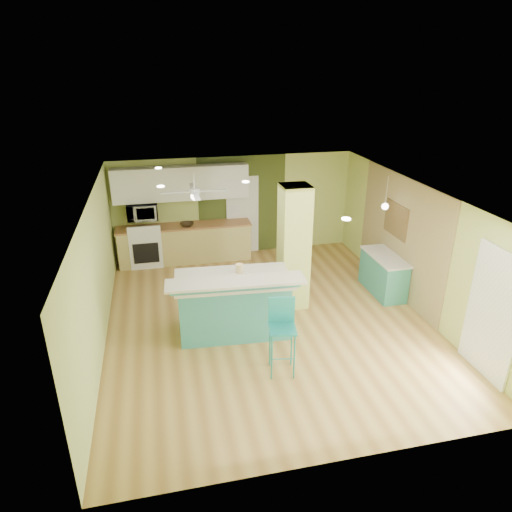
{
  "coord_description": "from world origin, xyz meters",
  "views": [
    {
      "loc": [
        -1.87,
        -7.41,
        4.62
      ],
      "look_at": [
        -0.13,
        0.4,
        1.18
      ],
      "focal_mm": 32.0,
      "sensor_mm": 36.0,
      "label": 1
    }
  ],
  "objects_px": {
    "bar_stool": "(282,324)",
    "canister": "(239,268)",
    "peninsula": "(234,303)",
    "fruit_bowl": "(187,224)",
    "side_counter": "(383,274)"
  },
  "relations": [
    {
      "from": "peninsula",
      "to": "canister",
      "type": "height_order",
      "value": "peninsula"
    },
    {
      "from": "side_counter",
      "to": "fruit_bowl",
      "type": "relative_size",
      "value": 3.93
    },
    {
      "from": "fruit_bowl",
      "to": "side_counter",
      "type": "bearing_deg",
      "value": -32.73
    },
    {
      "from": "peninsula",
      "to": "canister",
      "type": "xyz_separation_m",
      "value": [
        0.16,
        0.22,
        0.59
      ]
    },
    {
      "from": "bar_stool",
      "to": "side_counter",
      "type": "relative_size",
      "value": 0.96
    },
    {
      "from": "peninsula",
      "to": "canister",
      "type": "distance_m",
      "value": 0.64
    },
    {
      "from": "peninsula",
      "to": "fruit_bowl",
      "type": "height_order",
      "value": "peninsula"
    },
    {
      "from": "bar_stool",
      "to": "canister",
      "type": "distance_m",
      "value": 1.58
    },
    {
      "from": "peninsula",
      "to": "bar_stool",
      "type": "bearing_deg",
      "value": -63.27
    },
    {
      "from": "side_counter",
      "to": "fruit_bowl",
      "type": "distance_m",
      "value": 4.71
    },
    {
      "from": "fruit_bowl",
      "to": "canister",
      "type": "height_order",
      "value": "canister"
    },
    {
      "from": "side_counter",
      "to": "canister",
      "type": "distance_m",
      "value": 3.38
    },
    {
      "from": "canister",
      "to": "fruit_bowl",
      "type": "bearing_deg",
      "value": 102.52
    },
    {
      "from": "peninsula",
      "to": "canister",
      "type": "bearing_deg",
      "value": 58.48
    },
    {
      "from": "bar_stool",
      "to": "fruit_bowl",
      "type": "relative_size",
      "value": 3.78
    }
  ]
}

